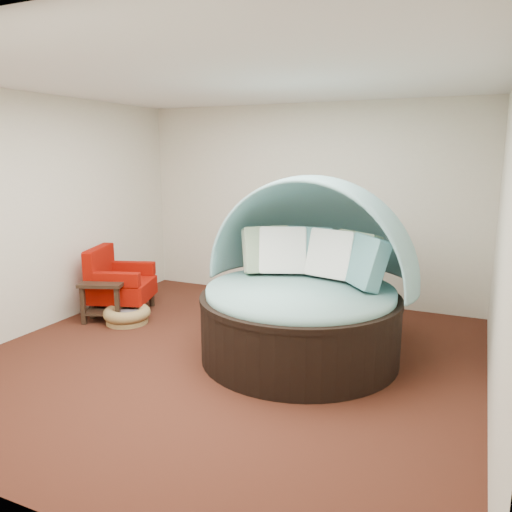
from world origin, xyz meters
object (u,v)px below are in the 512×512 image
at_px(pet_basket, 127,315).
at_px(red_armchair, 118,282).
at_px(canopy_daybed, 306,273).
at_px(side_table, 106,294).

distance_m(pet_basket, red_armchair, 0.59).
height_order(canopy_daybed, side_table, canopy_daybed).
xyz_separation_m(canopy_daybed, red_armchair, (-2.75, 0.32, -0.47)).
bearing_deg(side_table, red_armchair, 99.88).
xyz_separation_m(pet_basket, red_armchair, (-0.39, 0.32, 0.30)).
distance_m(canopy_daybed, red_armchair, 2.81).
xyz_separation_m(canopy_daybed, pet_basket, (-2.36, -0.01, -0.77)).
bearing_deg(canopy_daybed, red_armchair, 178.69).
bearing_deg(canopy_daybed, side_table, -174.87).
bearing_deg(canopy_daybed, pet_basket, -174.60).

